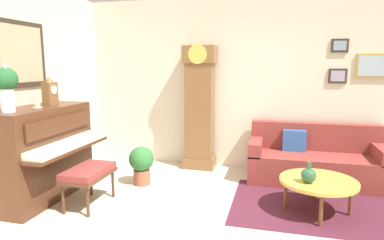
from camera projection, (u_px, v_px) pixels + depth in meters
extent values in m
cube|color=beige|center=(204.00, 237.00, 3.43)|extent=(6.40, 6.00, 0.10)
cube|color=#33281E|center=(13.00, 54.00, 4.13)|extent=(0.03, 1.10, 0.84)
cube|color=tan|center=(15.00, 54.00, 4.13)|extent=(0.01, 0.98, 0.72)
cube|color=beige|center=(236.00, 84.00, 5.49)|extent=(5.30, 0.10, 2.80)
cube|color=#B28E3D|center=(375.00, 66.00, 4.87)|extent=(0.52, 0.03, 0.36)
cube|color=#9EB2C1|center=(375.00, 66.00, 4.85)|extent=(0.46, 0.01, 0.30)
cube|color=#33281E|center=(338.00, 76.00, 5.02)|extent=(0.26, 0.03, 0.22)
cube|color=#998EA8|center=(338.00, 76.00, 5.00)|extent=(0.20, 0.01, 0.16)
cube|color=#33281E|center=(340.00, 46.00, 4.94)|extent=(0.24, 0.03, 0.20)
cube|color=#7A93A3|center=(340.00, 46.00, 4.93)|extent=(0.18, 0.01, 0.14)
cube|color=#4C1E2D|center=(319.00, 207.00, 4.03)|extent=(2.10, 1.50, 0.01)
cube|color=#4C2B19|center=(41.00, 153.00, 4.27)|extent=(0.60, 1.44, 1.19)
cube|color=#4C2B19|center=(69.00, 149.00, 4.15)|extent=(0.28, 1.38, 0.04)
cube|color=white|center=(69.00, 144.00, 4.14)|extent=(0.26, 1.32, 0.08)
cube|color=#4C2B19|center=(60.00, 125.00, 4.12)|extent=(0.03, 1.20, 0.20)
cube|color=#4C2B19|center=(89.00, 176.00, 4.05)|extent=(0.42, 0.70, 0.04)
cube|color=maroon|center=(88.00, 171.00, 4.04)|extent=(0.40, 0.68, 0.08)
cylinder|color=#4C2B19|center=(88.00, 202.00, 3.75)|extent=(0.04, 0.04, 0.36)
cylinder|color=#4C2B19|center=(113.00, 184.00, 4.33)|extent=(0.04, 0.04, 0.36)
cylinder|color=#4C2B19|center=(63.00, 199.00, 3.83)|extent=(0.04, 0.04, 0.36)
cylinder|color=#4C2B19|center=(91.00, 182.00, 4.41)|extent=(0.04, 0.04, 0.36)
cube|color=brown|center=(199.00, 162.00, 5.60)|extent=(0.52, 0.34, 0.18)
cube|color=brown|center=(200.00, 116.00, 5.47)|extent=(0.44, 0.28, 1.78)
cube|color=brown|center=(200.00, 55.00, 5.31)|extent=(0.52, 0.32, 0.28)
cylinder|color=gold|center=(197.00, 54.00, 5.16)|extent=(0.30, 0.02, 0.30)
cylinder|color=gold|center=(199.00, 112.00, 5.41)|extent=(0.03, 0.03, 0.70)
cube|color=maroon|center=(315.00, 168.00, 4.88)|extent=(1.90, 0.80, 0.42)
cube|color=maroon|center=(314.00, 137.00, 5.10)|extent=(1.90, 0.20, 0.44)
cube|color=maroon|center=(256.00, 146.00, 5.05)|extent=(0.18, 0.80, 0.20)
cube|color=maroon|center=(381.00, 153.00, 4.62)|extent=(0.18, 0.80, 0.20)
cube|color=#2D5699|center=(294.00, 141.00, 5.03)|extent=(0.34, 0.12, 0.32)
cylinder|color=gold|center=(318.00, 181.00, 3.84)|extent=(0.88, 0.88, 0.04)
torus|color=brown|center=(318.00, 181.00, 3.84)|extent=(0.88, 0.88, 0.04)
cylinder|color=brown|center=(314.00, 187.00, 4.22)|extent=(0.04, 0.04, 0.36)
cylinder|color=brown|center=(351.00, 201.00, 3.79)|extent=(0.04, 0.04, 0.36)
cylinder|color=brown|center=(321.00, 211.00, 3.53)|extent=(0.04, 0.04, 0.36)
cylinder|color=brown|center=(285.00, 195.00, 3.97)|extent=(0.04, 0.04, 0.36)
cube|color=brown|center=(50.00, 94.00, 4.37)|extent=(0.12, 0.18, 0.30)
cylinder|color=white|center=(54.00, 90.00, 4.34)|extent=(0.01, 0.11, 0.11)
cone|color=brown|center=(49.00, 79.00, 4.34)|extent=(0.10, 0.10, 0.08)
cylinder|color=silver|center=(7.00, 101.00, 3.68)|extent=(0.15, 0.15, 0.26)
sphere|color=#235B2D|center=(5.00, 79.00, 3.64)|extent=(0.26, 0.26, 0.26)
cone|color=#D199B7|center=(5.00, 67.00, 3.59)|extent=(0.06, 0.06, 0.16)
cylinder|color=beige|center=(37.00, 108.00, 4.08)|extent=(0.12, 0.12, 0.01)
cylinder|color=beige|center=(37.00, 105.00, 4.08)|extent=(0.08, 0.08, 0.06)
cylinder|color=#234C33|center=(308.00, 182.00, 3.74)|extent=(0.09, 0.09, 0.01)
sphere|color=#285638|center=(309.00, 175.00, 3.73)|extent=(0.17, 0.17, 0.17)
cylinder|color=#285638|center=(309.00, 166.00, 3.71)|extent=(0.04, 0.04, 0.08)
cylinder|color=#935138|center=(142.00, 177.00, 4.81)|extent=(0.24, 0.24, 0.22)
sphere|color=#2D6B33|center=(141.00, 159.00, 4.77)|extent=(0.36, 0.36, 0.36)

